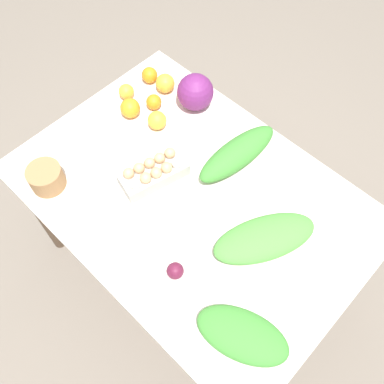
% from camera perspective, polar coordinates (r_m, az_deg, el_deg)
% --- Properties ---
extents(ground_plane, '(8.00, 8.00, 0.00)m').
position_cam_1_polar(ground_plane, '(2.29, 0.00, -9.75)').
color(ground_plane, '#70665B').
extents(dining_table, '(1.33, 0.93, 0.74)m').
position_cam_1_polar(dining_table, '(1.70, 0.00, -1.97)').
color(dining_table, silver).
rests_on(dining_table, ground_plane).
extents(cabbage_purple, '(0.16, 0.16, 0.16)m').
position_cam_1_polar(cabbage_purple, '(1.83, 0.44, 13.18)').
color(cabbage_purple, '#6B2366').
rests_on(cabbage_purple, dining_table).
extents(egg_carton, '(0.18, 0.28, 0.09)m').
position_cam_1_polar(egg_carton, '(1.63, -5.17, 2.66)').
color(egg_carton, '#A8A8A3').
rests_on(egg_carton, dining_table).
extents(paper_bag, '(0.13, 0.13, 0.09)m').
position_cam_1_polar(paper_bag, '(1.70, -18.87, 1.83)').
color(paper_bag, '#997047').
rests_on(paper_bag, dining_table).
extents(greens_bunch_dandelion, '(0.32, 0.41, 0.07)m').
position_cam_1_polar(greens_bunch_dandelion, '(1.52, 9.64, -6.08)').
color(greens_bunch_dandelion, '#4C933D').
rests_on(greens_bunch_dandelion, dining_table).
extents(greens_bunch_chard, '(0.15, 0.39, 0.09)m').
position_cam_1_polar(greens_bunch_chard, '(1.68, 6.09, 5.15)').
color(greens_bunch_chard, '#3D8433').
rests_on(greens_bunch_chard, dining_table).
extents(greens_bunch_kale, '(0.34, 0.25, 0.06)m').
position_cam_1_polar(greens_bunch_kale, '(1.41, 6.73, -18.40)').
color(greens_bunch_kale, '#3D8433').
rests_on(greens_bunch_kale, dining_table).
extents(beet_root, '(0.06, 0.06, 0.06)m').
position_cam_1_polar(beet_root, '(1.46, -2.25, -10.45)').
color(beet_root, '#5B1933').
rests_on(beet_root, dining_table).
extents(orange_0, '(0.07, 0.07, 0.07)m').
position_cam_1_polar(orange_0, '(1.97, -5.68, 15.25)').
color(orange_0, orange).
rests_on(orange_0, dining_table).
extents(orange_1, '(0.07, 0.07, 0.07)m').
position_cam_1_polar(orange_1, '(1.86, -5.11, 11.86)').
color(orange_1, orange).
rests_on(orange_1, dining_table).
extents(orange_2, '(0.07, 0.07, 0.07)m').
position_cam_1_polar(orange_2, '(1.92, -8.75, 13.10)').
color(orange_2, '#F9A833').
rests_on(orange_2, dining_table).
extents(orange_3, '(0.08, 0.08, 0.08)m').
position_cam_1_polar(orange_3, '(1.84, -8.25, 11.02)').
color(orange_3, orange).
rests_on(orange_3, dining_table).
extents(orange_4, '(0.08, 0.08, 0.08)m').
position_cam_1_polar(orange_4, '(1.79, -4.68, 9.49)').
color(orange_4, '#F9A833').
rests_on(orange_4, dining_table).
extents(orange_5, '(0.08, 0.08, 0.08)m').
position_cam_1_polar(orange_5, '(1.92, -3.59, 14.27)').
color(orange_5, '#F9A833').
rests_on(orange_5, dining_table).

